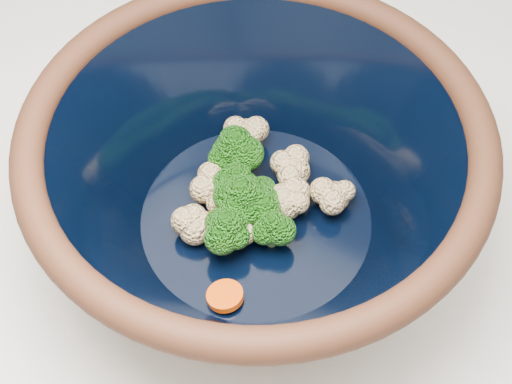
# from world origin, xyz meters

# --- Properties ---
(mixing_bowl) EXTENTS (0.41, 0.41, 0.16)m
(mixing_bowl) POSITION_xyz_m (-0.08, 0.09, 0.99)
(mixing_bowl) COLOR black
(mixing_bowl) RESTS_ON counter
(vegetable_pile) EXTENTS (0.13, 0.18, 0.06)m
(vegetable_pile) POSITION_xyz_m (-0.09, 0.10, 0.96)
(vegetable_pile) COLOR #608442
(vegetable_pile) RESTS_ON mixing_bowl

